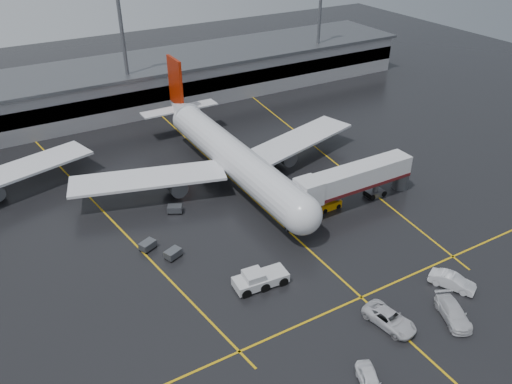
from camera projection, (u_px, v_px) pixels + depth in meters
ground at (261, 206)px, 73.49m from camera, size 220.00×220.00×0.00m
apron_line_centre at (261, 206)px, 73.49m from camera, size 0.25×90.00×0.02m
apron_line_stop at (361, 297)px, 57.13m from camera, size 60.00×0.25×0.02m
apron_line_left at (103, 211)px, 72.29m from camera, size 9.99×69.35×0.02m
apron_line_right at (321, 152)px, 88.68m from camera, size 7.57×69.64×0.02m
terminal at (144, 83)px, 106.91m from camera, size 122.00×19.00×8.60m
light_mast_mid at (123, 43)px, 95.15m from camera, size 3.00×1.20×25.45m
light_mast_right at (320, 17)px, 114.56m from camera, size 3.00×1.20×25.45m
main_airliner at (229, 154)px, 78.55m from camera, size 48.80×45.60×14.10m
jet_bridge at (355, 180)px, 72.14m from camera, size 19.90×3.40×6.05m
pushback_tractor at (259, 279)px, 58.41m from camera, size 6.46×3.15×2.24m
belt_loader at (329, 205)px, 72.73m from camera, size 3.61×1.73×2.27m
service_van_a at (390, 319)px, 53.15m from camera, size 3.63×6.18×1.61m
service_van_b at (453, 313)px, 53.95m from camera, size 4.30×6.07×1.63m
service_van_c at (452, 281)px, 58.20m from camera, size 3.92×5.37×1.69m
service_van_d at (370, 381)px, 46.58m from camera, size 3.35×4.74×1.50m
baggage_cart_a at (173, 253)px, 63.00m from camera, size 2.34×1.96×1.12m
baggage_cart_b at (148, 245)px, 64.46m from camera, size 2.36×2.01×1.12m
baggage_cart_c at (175, 209)px, 71.75m from camera, size 2.38×2.10×1.12m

